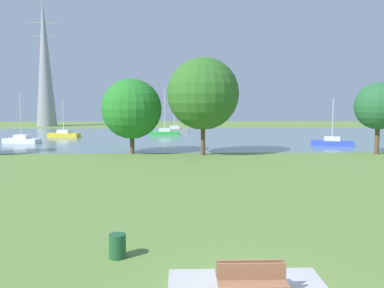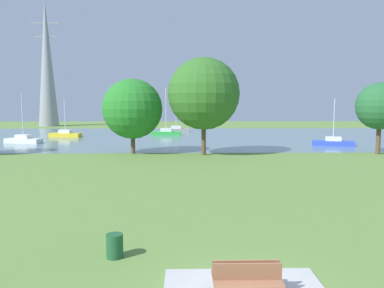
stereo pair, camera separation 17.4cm
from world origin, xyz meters
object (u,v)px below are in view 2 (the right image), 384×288
bench_facing_inland (248,286)px  sailboat_gray (176,129)px  bench_facing_water (245,276)px  litter_bin (115,246)px  tree_west_near (132,109)px  sailboat_green (166,132)px  sailboat_yellow (65,134)px  sailboat_blue (333,142)px  tree_east_near (204,94)px  tree_mid_shore (380,106)px  electricity_pylon (47,62)px  sailboat_white (23,140)px

bench_facing_inland → sailboat_gray: 60.33m
bench_facing_water → litter_bin: 4.68m
tree_west_near → sailboat_green: bearing=84.1°
sailboat_yellow → sailboat_blue: bearing=-20.2°
bench_facing_water → sailboat_blue: 39.76m
bench_facing_water → sailboat_yellow: size_ratio=0.31×
sailboat_gray → sailboat_blue: size_ratio=1.15×
bench_facing_water → sailboat_green: 52.84m
tree_west_near → tree_east_near: size_ratio=0.79×
tree_mid_shore → bench_facing_inland: bearing=-121.9°
litter_bin → sailboat_gray: sailboat_gray is taller
sailboat_yellow → tree_east_near: 29.71m
bench_facing_inland → electricity_pylon: (-32.10, 79.11, 13.79)m
tree_west_near → electricity_pylon: electricity_pylon is taller
tree_east_near → sailboat_blue: bearing=26.0°
bench_facing_inland → tree_west_near: size_ratio=0.24×
sailboat_blue → tree_mid_shore: tree_mid_shore is taller
sailboat_gray → tree_mid_shore: bearing=-56.0°
litter_bin → sailboat_blue: size_ratio=0.14×
litter_bin → tree_mid_shore: tree_mid_shore is taller
litter_bin → electricity_pylon: electricity_pylon is taller
litter_bin → sailboat_green: sailboat_green is taller
sailboat_green → tree_mid_shore: sailboat_green is taller
sailboat_yellow → sailboat_gray: (16.75, 10.22, 0.01)m
tree_east_near → sailboat_green: bearing=101.2°
litter_bin → tree_mid_shore: (22.03, 26.05, 4.45)m
sailboat_white → tree_east_near: bearing=-27.9°
sailboat_yellow → bench_facing_inland: bearing=-68.5°
bench_facing_inland → electricity_pylon: size_ratio=0.06×
electricity_pylon → sailboat_gray: bearing=-32.9°
sailboat_green → sailboat_white: sailboat_green is taller
sailboat_yellow → sailboat_gray: 19.62m
sailboat_yellow → bench_facing_water: bearing=-68.3°
tree_east_near → tree_mid_shore: 17.75m
litter_bin → tree_west_near: 27.62m
sailboat_green → sailboat_white: 21.73m
bench_facing_water → tree_east_near: size_ratio=0.19×
sailboat_white → sailboat_yellow: bearing=74.0°
sailboat_white → electricity_pylon: bearing=104.3°
tree_mid_shore → tree_west_near: bearing=177.5°
tree_mid_shore → sailboat_yellow: bearing=151.0°
sailboat_gray → electricity_pylon: (-29.16, 18.86, 13.80)m
sailboat_green → sailboat_white: bearing=-145.4°
bench_facing_inland → sailboat_blue: size_ratio=0.32×
bench_facing_water → litter_bin: size_ratio=2.25×
bench_facing_inland → tree_mid_shore: 34.54m
electricity_pylon → sailboat_green: bearing=-43.1°
tree_east_near → electricity_pylon: electricity_pylon is taller
bench_facing_inland → tree_east_near: (0.38, 28.87, 5.60)m
tree_west_near → sailboat_white: bearing=145.5°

